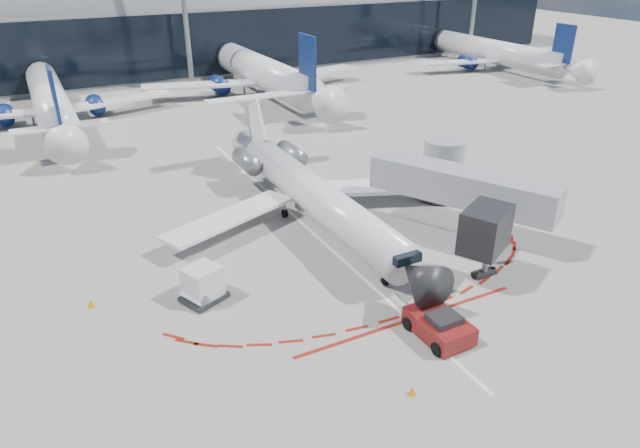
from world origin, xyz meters
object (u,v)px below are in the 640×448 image
regional_jet (310,191)px  uld_container (203,284)px  ramp_worker (440,281)px  pushback_tug (439,325)px

regional_jet → uld_container: (-10.13, -6.68, -1.26)m
regional_jet → uld_container: bearing=-146.6°
regional_jet → ramp_worker: size_ratio=15.69×
pushback_tug → ramp_worker: bearing=50.6°
pushback_tug → ramp_worker: ramp_worker is taller
regional_jet → pushback_tug: (-0.23, -15.53, -1.68)m
ramp_worker → uld_container: 13.65m
uld_container → pushback_tug: bearing=-65.2°
pushback_tug → regional_jet: bearing=88.1°
regional_jet → pushback_tug: regional_jet is taller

